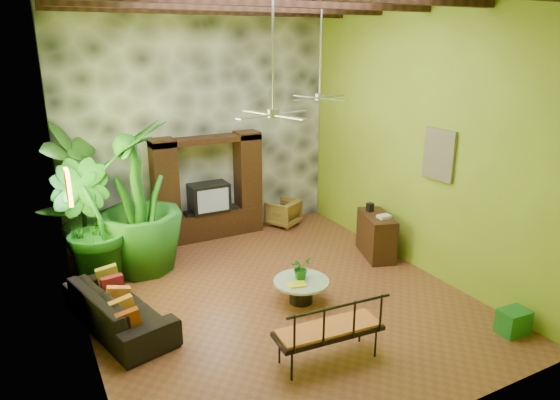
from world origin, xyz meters
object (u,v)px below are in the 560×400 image
sofa (119,307)px  tall_plant_a (80,196)px  ceiling_fan_front (273,99)px  tall_plant_c (138,198)px  green_bin (513,322)px  tall_plant_b (89,225)px  side_console (376,235)px  ceiling_fan_back (320,86)px  wicker_armchair (283,212)px  iron_bench (332,328)px  coffee_table (301,288)px  entertainment_center (209,195)px

sofa → tall_plant_a: 2.85m
ceiling_fan_front → sofa: (-2.34, 0.64, -3.07)m
sofa → tall_plant_a: (-0.11, 2.64, 1.07)m
tall_plant_c → green_bin: tall_plant_c is taller
sofa → tall_plant_b: bearing=-10.3°
tall_plant_c → side_console: (4.35, -1.57, -0.99)m
ceiling_fan_back → wicker_armchair: (0.20, 1.80, -3.09)m
tall_plant_a → iron_bench: (2.48, -4.92, -0.86)m
sofa → iron_bench: (2.36, -2.28, 0.21)m
iron_bench → green_bin: size_ratio=3.54×
tall_plant_a → tall_plant_b: (0.00, -0.98, -0.27)m
ceiling_fan_front → tall_plant_c: 3.54m
coffee_table → iron_bench: bearing=-106.4°
coffee_table → tall_plant_b: bearing=142.1°
iron_bench → side_console: bearing=47.1°
ceiling_fan_back → tall_plant_b: ceiling_fan_back is taller
ceiling_fan_back → iron_bench: 4.67m
iron_bench → ceiling_fan_back: bearing=65.6°
sofa → green_bin: 5.97m
wicker_armchair → tall_plant_c: tall_plant_c is taller
entertainment_center → side_console: size_ratio=2.18×
tall_plant_c → tall_plant_b: bearing=-166.9°
ceiling_fan_back → tall_plant_c: (-3.33, 0.91, -1.97)m
entertainment_center → coffee_table: (0.31, -3.54, -0.71)m
ceiling_fan_front → wicker_armchair: ceiling_fan_front is taller
wicker_armchair → tall_plant_b: (-4.45, -1.10, 0.82)m
sofa → tall_plant_a: tall_plant_a is taller
ceiling_fan_back → wicker_armchair: size_ratio=2.72×
coffee_table → tall_plant_c: bearing=129.1°
wicker_armchair → tall_plant_c: size_ratio=0.24×
iron_bench → green_bin: 2.92m
sofa → iron_bench: 3.29m
entertainment_center → coffee_table: bearing=-85.0°
iron_bench → entertainment_center: bearing=92.4°
wicker_armchair → green_bin: 5.77m
tall_plant_b → iron_bench: tall_plant_b is taller
entertainment_center → tall_plant_c: tall_plant_c is taller
ceiling_fan_back → iron_bench: ceiling_fan_back is taller
tall_plant_b → side_console: 5.48m
ceiling_fan_front → iron_bench: 3.30m
tall_plant_b → coffee_table: size_ratio=2.43×
entertainment_center → ceiling_fan_front: size_ratio=1.29×
entertainment_center → iron_bench: (-0.17, -5.18, -0.43)m
side_console → ceiling_fan_front: bearing=-142.4°
tall_plant_a → ceiling_fan_front: bearing=-53.2°
entertainment_center → ceiling_fan_front: bearing=-93.2°
tall_plant_b → side_console: tall_plant_b is taller
sofa → tall_plant_c: (0.80, 1.87, 1.11)m
wicker_armchair → tall_plant_a: tall_plant_a is taller
tall_plant_b → sofa: bearing=-86.1°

